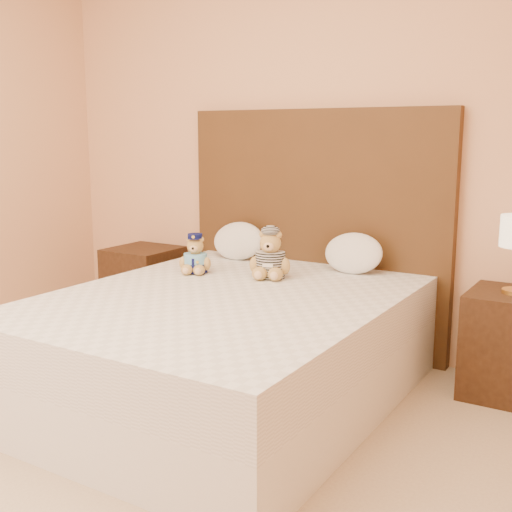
{
  "coord_description": "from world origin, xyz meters",
  "views": [
    {
      "loc": [
        1.78,
        -1.4,
        1.35
      ],
      "look_at": [
        0.03,
        1.45,
        0.71
      ],
      "focal_mm": 45.0,
      "sensor_mm": 36.0,
      "label": 1
    }
  ],
  "objects_px": {
    "bed": "(226,346)",
    "pillow_right": "(353,251)",
    "pillow_left": "(238,239)",
    "nightstand_right": "(512,345)",
    "teddy_police": "(195,254)",
    "nightstand_left": "(144,286)",
    "teddy_prisoner": "(270,254)"
  },
  "relations": [
    {
      "from": "nightstand_left",
      "to": "pillow_right",
      "type": "height_order",
      "value": "pillow_right"
    },
    {
      "from": "bed",
      "to": "nightstand_right",
      "type": "xyz_separation_m",
      "value": [
        1.25,
        0.8,
        -0.0
      ]
    },
    {
      "from": "nightstand_left",
      "to": "teddy_police",
      "type": "xyz_separation_m",
      "value": [
        0.81,
        -0.46,
        0.39
      ]
    },
    {
      "from": "teddy_police",
      "to": "pillow_right",
      "type": "xyz_separation_m",
      "value": [
        0.78,
        0.49,
        0.01
      ]
    },
    {
      "from": "bed",
      "to": "nightstand_left",
      "type": "distance_m",
      "value": 1.48
    },
    {
      "from": "bed",
      "to": "pillow_left",
      "type": "height_order",
      "value": "pillow_left"
    },
    {
      "from": "nightstand_right",
      "to": "pillow_right",
      "type": "height_order",
      "value": "pillow_right"
    },
    {
      "from": "teddy_prisoner",
      "to": "pillow_right",
      "type": "xyz_separation_m",
      "value": [
        0.34,
        0.37,
        -0.01
      ]
    },
    {
      "from": "teddy_police",
      "to": "bed",
      "type": "bearing_deg",
      "value": -60.82
    },
    {
      "from": "pillow_left",
      "to": "nightstand_left",
      "type": "bearing_deg",
      "value": -177.82
    },
    {
      "from": "nightstand_left",
      "to": "nightstand_right",
      "type": "distance_m",
      "value": 2.5
    },
    {
      "from": "bed",
      "to": "pillow_left",
      "type": "distance_m",
      "value": 1.03
    },
    {
      "from": "nightstand_right",
      "to": "bed",
      "type": "bearing_deg",
      "value": -147.38
    },
    {
      "from": "bed",
      "to": "nightstand_right",
      "type": "bearing_deg",
      "value": 32.62
    },
    {
      "from": "nightstand_left",
      "to": "teddy_prisoner",
      "type": "height_order",
      "value": "teddy_prisoner"
    },
    {
      "from": "nightstand_right",
      "to": "pillow_left",
      "type": "relative_size",
      "value": 1.51
    },
    {
      "from": "bed",
      "to": "pillow_right",
      "type": "height_order",
      "value": "pillow_right"
    },
    {
      "from": "teddy_police",
      "to": "pillow_right",
      "type": "bearing_deg",
      "value": 9.09
    },
    {
      "from": "bed",
      "to": "nightstand_right",
      "type": "height_order",
      "value": "same"
    },
    {
      "from": "pillow_left",
      "to": "teddy_police",
      "type": "bearing_deg",
      "value": -87.34
    },
    {
      "from": "pillow_left",
      "to": "pillow_right",
      "type": "distance_m",
      "value": 0.8
    },
    {
      "from": "nightstand_right",
      "to": "pillow_right",
      "type": "distance_m",
      "value": 0.99
    },
    {
      "from": "bed",
      "to": "nightstand_left",
      "type": "height_order",
      "value": "same"
    },
    {
      "from": "bed",
      "to": "pillow_left",
      "type": "relative_size",
      "value": 5.48
    },
    {
      "from": "nightstand_right",
      "to": "pillow_left",
      "type": "xyz_separation_m",
      "value": [
        -1.71,
        0.03,
        0.4
      ]
    },
    {
      "from": "teddy_police",
      "to": "nightstand_right",
      "type": "bearing_deg",
      "value": -7.87
    },
    {
      "from": "nightstand_left",
      "to": "pillow_left",
      "type": "relative_size",
      "value": 1.51
    },
    {
      "from": "nightstand_left",
      "to": "pillow_right",
      "type": "xyz_separation_m",
      "value": [
        1.59,
        0.03,
        0.4
      ]
    },
    {
      "from": "bed",
      "to": "nightstand_right",
      "type": "relative_size",
      "value": 3.64
    },
    {
      "from": "nightstand_left",
      "to": "teddy_prisoner",
      "type": "bearing_deg",
      "value": -15.37
    },
    {
      "from": "nightstand_left",
      "to": "teddy_police",
      "type": "relative_size",
      "value": 2.41
    },
    {
      "from": "nightstand_left",
      "to": "bed",
      "type": "bearing_deg",
      "value": -32.62
    }
  ]
}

